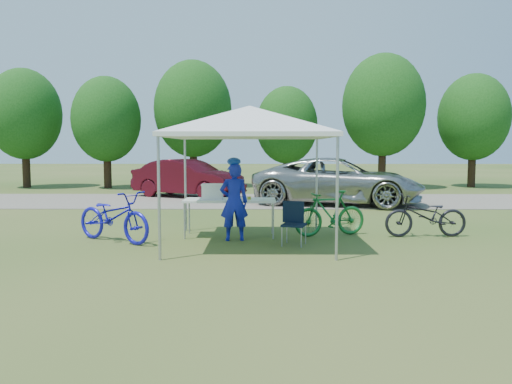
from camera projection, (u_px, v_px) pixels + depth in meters
ground at (250, 243)px, 9.97m from camera, size 100.00×100.00×0.00m
gravel_strip at (254, 201)px, 17.94m from camera, size 24.00×5.00×0.02m
canopy at (250, 110)px, 9.74m from camera, size 4.53×4.53×3.00m
treeline at (249, 113)px, 23.65m from camera, size 24.89×4.28×6.30m
folding_table at (230, 201)px, 10.72m from camera, size 1.96×0.82×0.81m
folding_chair at (294, 219)px, 9.85m from camera, size 0.54×0.57×0.85m
cooler at (212, 191)px, 10.70m from camera, size 0.46×0.31×0.33m
ice_cream_cup at (249, 198)px, 10.66m from camera, size 0.08×0.08×0.06m
cyclist at (234, 202)px, 10.23m from camera, size 0.63×0.46×1.59m
bike_blue at (114, 216)px, 10.12m from camera, size 2.05×1.65×1.04m
bike_green at (330, 213)px, 10.79m from camera, size 1.70×0.93×0.99m
bike_dark at (426, 216)px, 10.66m from camera, size 1.79×0.70×0.92m
minivan at (338, 181)px, 16.72m from camera, size 6.08×3.93×1.56m
sedan at (188, 178)px, 19.17m from camera, size 4.61×3.35×1.45m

